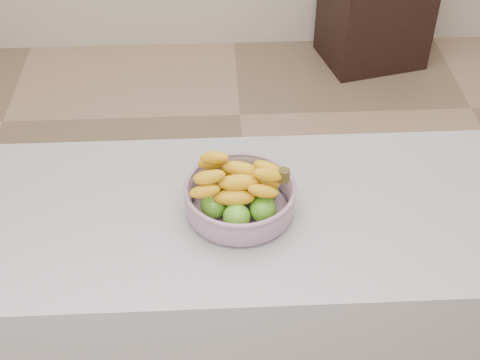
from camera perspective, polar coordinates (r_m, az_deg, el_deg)
The scene contains 3 objects.
ground at distance 2.62m, azimuth 1.35°, elevation -10.15°, with size 4.00×4.00×0.00m, color #9F7C61.
counter at distance 1.99m, azimuth 2.43°, elevation -12.02°, with size 2.00×0.60×0.90m, color gray.
fruit_bowl at distance 1.62m, azimuth -0.02°, elevation -1.39°, with size 0.27×0.27×0.14m.
Camera 1 is at (-0.14, -1.65, 2.03)m, focal length 50.00 mm.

